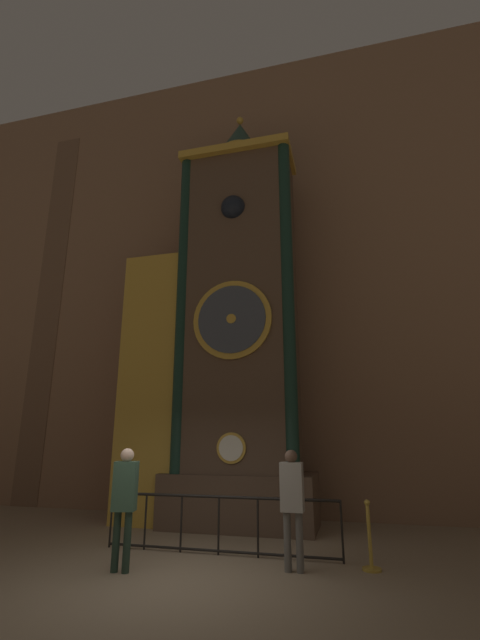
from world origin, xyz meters
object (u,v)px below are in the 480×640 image
object	(u,v)px
visitor_near	(125,496)
clock_tower	(221,333)
visitor_far	(292,497)
stanchion_post	(370,547)

from	to	relation	value
visitor_near	clock_tower	bearing A→B (deg)	70.76
clock_tower	visitor_far	size ratio (longest dim) A/B	6.21
visitor_near	stanchion_post	distance (m)	3.77
clock_tower	visitor_far	bearing A→B (deg)	-54.29
clock_tower	visitor_near	xyz separation A→B (m)	(-0.41, -3.50, -3.35)
visitor_far	visitor_near	bearing A→B (deg)	-163.78
clock_tower	stanchion_post	size ratio (longest dim) A/B	10.88
visitor_near	stanchion_post	xyz separation A→B (m)	(3.55, 1.03, -0.73)
stanchion_post	visitor_far	bearing A→B (deg)	-161.21
clock_tower	visitor_far	world-z (taller)	clock_tower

